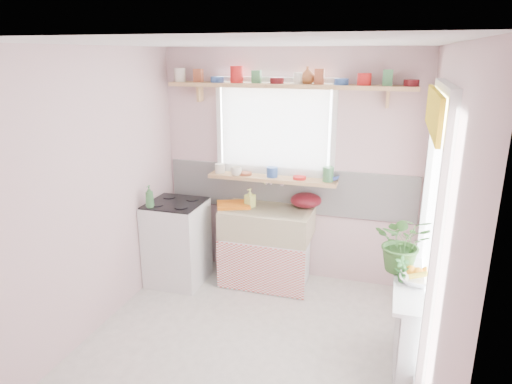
% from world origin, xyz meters
% --- Properties ---
extents(room, '(3.20, 3.20, 3.20)m').
position_xyz_m(room, '(0.66, 0.86, 1.37)').
color(room, white).
rests_on(room, ground).
extents(sink_unit, '(0.95, 0.65, 1.11)m').
position_xyz_m(sink_unit, '(-0.15, 1.29, 0.43)').
color(sink_unit, white).
rests_on(sink_unit, ground).
extents(cooker, '(0.58, 0.58, 0.93)m').
position_xyz_m(cooker, '(-1.10, 1.05, 0.46)').
color(cooker, white).
rests_on(cooker, ground).
extents(radiator_ledge, '(0.22, 0.95, 0.78)m').
position_xyz_m(radiator_ledge, '(1.30, 0.20, 0.40)').
color(radiator_ledge, white).
rests_on(radiator_ledge, ground).
extents(windowsill, '(1.40, 0.22, 0.04)m').
position_xyz_m(windowsill, '(-0.15, 1.48, 1.14)').
color(windowsill, tan).
rests_on(windowsill, room).
extents(pine_shelf, '(2.52, 0.24, 0.04)m').
position_xyz_m(pine_shelf, '(0.00, 1.47, 2.12)').
color(pine_shelf, tan).
rests_on(pine_shelf, room).
extents(shelf_crockery, '(2.47, 0.11, 0.12)m').
position_xyz_m(shelf_crockery, '(-0.04, 1.47, 2.19)').
color(shelf_crockery, silver).
rests_on(shelf_crockery, pine_shelf).
extents(sill_crockery, '(1.35, 0.11, 0.12)m').
position_xyz_m(sill_crockery, '(-0.15, 1.48, 1.22)').
color(sill_crockery, silver).
rests_on(sill_crockery, windowsill).
extents(dish_tray, '(0.43, 0.38, 0.04)m').
position_xyz_m(dish_tray, '(-0.53, 1.29, 0.87)').
color(dish_tray, orange).
rests_on(dish_tray, sink_unit).
extents(colander, '(0.43, 0.43, 0.15)m').
position_xyz_m(colander, '(0.22, 1.50, 0.93)').
color(colander, '#540E17').
rests_on(colander, sink_unit).
extents(jade_plant, '(0.44, 0.39, 0.49)m').
position_xyz_m(jade_plant, '(1.21, 0.39, 1.02)').
color(jade_plant, '#325E25').
rests_on(jade_plant, radiator_ledge).
extents(fruit_bowl, '(0.29, 0.29, 0.07)m').
position_xyz_m(fruit_bowl, '(1.33, 0.20, 0.81)').
color(fruit_bowl, white).
rests_on(fruit_bowl, radiator_ledge).
extents(herb_pot, '(0.11, 0.08, 0.20)m').
position_xyz_m(herb_pot, '(1.21, 0.19, 0.88)').
color(herb_pot, '#2C6D2B').
rests_on(herb_pot, radiator_ledge).
extents(soap_bottle_sink, '(0.12, 0.12, 0.20)m').
position_xyz_m(soap_bottle_sink, '(-0.35, 1.33, 0.95)').
color(soap_bottle_sink, '#D6E164').
rests_on(soap_bottle_sink, sink_unit).
extents(sill_cup, '(0.13, 0.13, 0.09)m').
position_xyz_m(sill_cup, '(-0.54, 1.42, 1.21)').
color(sill_cup, white).
rests_on(sill_cup, windowsill).
extents(sill_bowl, '(0.20, 0.20, 0.06)m').
position_xyz_m(sill_bowl, '(0.47, 1.54, 1.19)').
color(sill_bowl, '#344DAB').
rests_on(sill_bowl, windowsill).
extents(shelf_vase, '(0.20, 0.20, 0.17)m').
position_xyz_m(shelf_vase, '(0.19, 1.53, 2.22)').
color(shelf_vase, '#A86133').
rests_on(shelf_vase, pine_shelf).
extents(cooker_bottle, '(0.09, 0.09, 0.23)m').
position_xyz_m(cooker_bottle, '(-1.27, 0.83, 1.03)').
color(cooker_bottle, '#418246').
rests_on(cooker_bottle, cooker).
extents(fruit, '(0.20, 0.14, 0.10)m').
position_xyz_m(fruit, '(1.34, 0.21, 0.87)').
color(fruit, orange).
rests_on(fruit, fruit_bowl).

